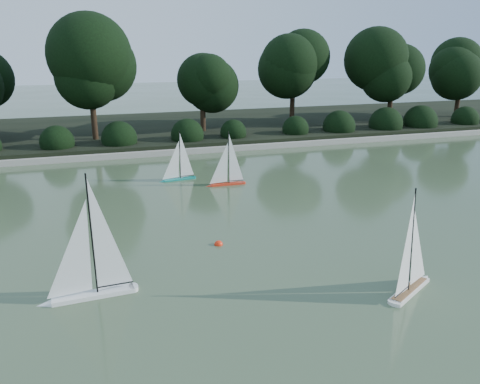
% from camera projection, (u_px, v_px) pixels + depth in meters
% --- Properties ---
extents(ground, '(80.00, 80.00, 0.00)m').
position_uv_depth(ground, '(301.00, 273.00, 7.50)').
color(ground, '#304127').
rests_on(ground, ground).
extents(pond_coping, '(40.00, 0.35, 0.18)m').
position_uv_depth(pond_coping, '(190.00, 151.00, 15.67)').
color(pond_coping, gray).
rests_on(pond_coping, ground).
extents(far_bank, '(40.00, 8.00, 0.30)m').
position_uv_depth(far_bank, '(171.00, 129.00, 19.29)').
color(far_bank, black).
rests_on(far_bank, ground).
extents(tree_line, '(26.31, 3.93, 4.39)m').
position_uv_depth(tree_line, '(208.00, 68.00, 17.46)').
color(tree_line, black).
rests_on(tree_line, ground).
extents(shrub_hedge, '(29.10, 1.10, 1.10)m').
position_uv_depth(shrub_hedge, '(185.00, 135.00, 16.38)').
color(shrub_hedge, black).
rests_on(shrub_hedge, ground).
extents(sailboat_white_a, '(1.43, 0.32, 1.95)m').
position_uv_depth(sailboat_white_a, '(84.00, 279.00, 6.66)').
color(sailboat_white_a, white).
rests_on(sailboat_white_a, ground).
extents(sailboat_white_b, '(1.15, 0.77, 1.70)m').
position_uv_depth(sailboat_white_b, '(414.00, 273.00, 6.91)').
color(sailboat_white_b, white).
rests_on(sailboat_white_b, ground).
extents(sailboat_orange, '(1.08, 0.18, 1.48)m').
position_uv_depth(sailboat_orange, '(224.00, 176.00, 12.09)').
color(sailboat_orange, red).
rests_on(sailboat_orange, ground).
extents(sailboat_teal, '(1.05, 0.29, 1.43)m').
position_uv_depth(sailboat_teal, '(176.00, 172.00, 12.52)').
color(sailboat_teal, '#148275').
rests_on(sailboat_teal, ground).
extents(race_buoy, '(0.16, 0.16, 0.16)m').
position_uv_depth(race_buoy, '(219.00, 245.00, 8.54)').
color(race_buoy, '#FE2A0D').
rests_on(race_buoy, ground).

